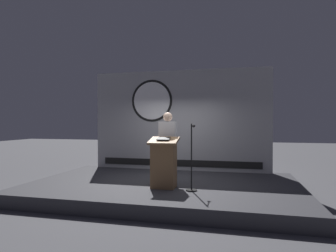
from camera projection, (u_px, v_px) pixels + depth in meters
name	position (u px, v px, depth m)	size (l,w,h in m)	color
ground_plane	(164.00, 194.00, 7.03)	(40.00, 40.00, 0.00)	#4C4C51
stage_platform	(164.00, 188.00, 7.03)	(6.40, 4.00, 0.30)	#333338
banner_display	(178.00, 120.00, 8.81)	(5.41, 0.12, 3.05)	#9E9EA3
podium	(164.00, 163.00, 6.41)	(0.64, 0.50, 1.13)	olive
speaker_person	(168.00, 147.00, 6.88)	(0.40, 0.26, 1.70)	black
microphone_stand	(192.00, 167.00, 6.16)	(0.24, 0.47, 1.43)	black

